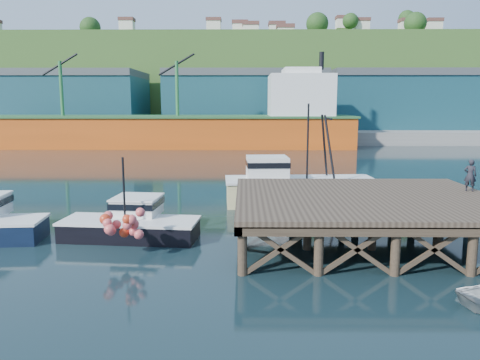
{
  "coord_description": "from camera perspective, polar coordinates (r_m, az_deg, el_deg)",
  "views": [
    {
      "loc": [
        -0.13,
        -21.47,
        6.36
      ],
      "look_at": [
        -0.35,
        2.0,
        2.52
      ],
      "focal_mm": 35.0,
      "sensor_mm": 36.0,
      "label": 1
    }
  ],
  "objects": [
    {
      "name": "ground",
      "position": [
        22.39,
        0.85,
        -7.22
      ],
      "size": [
        300.0,
        300.0,
        0.0
      ],
      "primitive_type": "plane",
      "color": "black",
      "rests_on": "ground"
    },
    {
      "name": "wharf",
      "position": [
        22.45,
        15.06,
        -2.39
      ],
      "size": [
        12.0,
        10.0,
        2.62
      ],
      "color": "brown",
      "rests_on": "ground"
    },
    {
      "name": "far_quay",
      "position": [
        91.63,
        0.63,
        5.92
      ],
      "size": [
        160.0,
        40.0,
        2.0
      ],
      "primitive_type": "cube",
      "color": "gray",
      "rests_on": "ground"
    },
    {
      "name": "warehouse_left",
      "position": [
        93.24,
        -21.68,
        8.72
      ],
      "size": [
        32.0,
        16.0,
        9.0
      ],
      "primitive_type": "cube",
      "color": "#184751",
      "rests_on": "far_quay"
    },
    {
      "name": "warehouse_mid",
      "position": [
        86.47,
        0.64,
        9.37
      ],
      "size": [
        28.0,
        16.0,
        9.0
      ],
      "primitive_type": "cube",
      "color": "#184751",
      "rests_on": "far_quay"
    },
    {
      "name": "warehouse_right",
      "position": [
        91.57,
        20.0,
        8.81
      ],
      "size": [
        30.0,
        16.0,
        9.0
      ],
      "primitive_type": "cube",
      "color": "#184751",
      "rests_on": "far_quay"
    },
    {
      "name": "cargo_ship",
      "position": [
        70.04,
        -6.34,
        6.73
      ],
      "size": [
        55.5,
        10.0,
        13.75
      ],
      "color": "#D75314",
      "rests_on": "ground"
    },
    {
      "name": "hillside",
      "position": [
        121.56,
        0.62,
        11.46
      ],
      "size": [
        220.0,
        50.0,
        22.0
      ],
      "primitive_type": "cube",
      "color": "#2D511E",
      "rests_on": "ground"
    },
    {
      "name": "boat_black",
      "position": [
        23.1,
        -13.03,
        -5.07
      ],
      "size": [
        6.63,
        5.55,
        3.98
      ],
      "rotation": [
        0.0,
        0.0,
        -0.09
      ],
      "color": "black",
      "rests_on": "ground"
    },
    {
      "name": "trawler",
      "position": [
        30.12,
        6.93,
        -0.43
      ],
      "size": [
        9.7,
        3.91,
        6.38
      ],
      "rotation": [
        0.0,
        0.0,
        0.05
      ],
      "color": "beige",
      "rests_on": "ground"
    },
    {
      "name": "dockworker",
      "position": [
        25.42,
        26.25,
        0.52
      ],
      "size": [
        0.68,
        0.57,
        1.58
      ],
      "primitive_type": "imported",
      "rotation": [
        0.0,
        0.0,
        2.75
      ],
      "color": "black",
      "rests_on": "wharf"
    }
  ]
}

